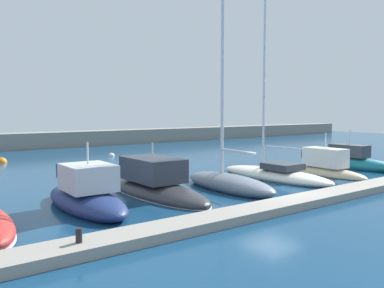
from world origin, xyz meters
The scene contains 12 objects.
ground_plane centered at (0.00, 0.00, 0.00)m, with size 120.00×120.00×0.00m, color navy.
dock_pier centered at (0.00, -1.96, 0.18)m, with size 29.34×1.48×0.36m, color gray.
breakwater_seawall centered at (0.00, 34.41, 0.90)m, with size 108.00×3.12×1.80m, color gray.
motorboat_navy_second centered at (-8.25, 3.41, 0.57)m, with size 2.52×7.03×3.23m.
motorboat_charcoal_third centered at (-4.21, 4.24, 0.43)m, with size 2.66×8.72×3.10m.
sailboat_slate_fourth centered at (-0.29, 2.84, 0.46)m, with size 2.55×6.98×13.12m.
sailboat_ivory_fifth centered at (4.40, 3.66, 0.36)m, with size 2.68×8.61×14.48m.
motorboat_sand_sixth centered at (8.37, 2.88, 0.40)m, with size 2.01×6.68×3.26m.
motorboat_teal_seventh centered at (12.69, 3.42, 0.55)m, with size 1.87×7.06×3.11m.
mooring_buoy_orange centered at (-7.63, 22.69, 0.00)m, with size 0.90×0.90×0.90m, color orange.
mooring_buoy_white centered at (1.85, 21.68, 0.00)m, with size 0.61×0.61×0.61m, color white.
dock_bollard centered at (-10.71, -1.96, 0.58)m, with size 0.20×0.20×0.44m, color black.
Camera 1 is at (-15.20, -13.53, 4.33)m, focal length 38.03 mm.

